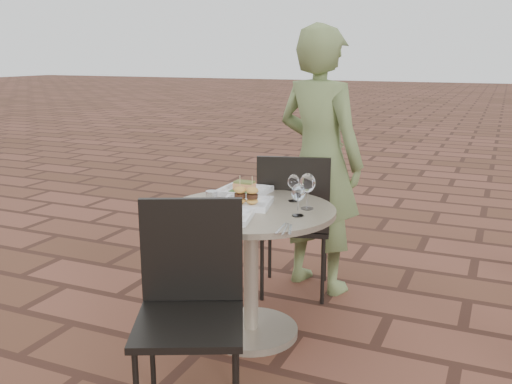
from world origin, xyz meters
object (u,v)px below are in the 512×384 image
at_px(plate_salmon, 244,190).
at_px(plate_tuna, 227,217).
at_px(cafe_table, 251,252).
at_px(diner, 320,161).
at_px(plate_sliders, 246,200).
at_px(chair_far, 294,214).
at_px(chair_near, 191,292).

xyz_separation_m(plate_salmon, plate_tuna, (0.15, -0.52, -0.01)).
height_order(cafe_table, diner, diner).
relative_size(cafe_table, plate_sliders, 2.94).
distance_m(cafe_table, plate_salmon, 0.42).
bearing_deg(diner, plate_tuna, 100.61).
bearing_deg(plate_salmon, plate_sliders, -63.11).
height_order(plate_salmon, plate_sliders, plate_sliders).
bearing_deg(diner, plate_salmon, 79.75).
relative_size(chair_far, plate_salmon, 3.48).
distance_m(chair_near, diner, 1.57).
distance_m(plate_sliders, plate_tuna, 0.27).
relative_size(plate_sliders, plate_tuna, 1.10).
bearing_deg(plate_sliders, plate_salmon, 116.89).
bearing_deg(plate_sliders, chair_far, 82.09).
xyz_separation_m(chair_far, plate_sliders, (-0.08, -0.55, 0.21)).
bearing_deg(chair_far, plate_tuna, 71.20).
bearing_deg(plate_salmon, diner, 61.59).
height_order(chair_far, plate_sliders, chair_far).
xyz_separation_m(cafe_table, chair_near, (0.05, -0.72, 0.07)).
height_order(chair_far, chair_near, same).
bearing_deg(plate_tuna, chair_far, 86.10).
xyz_separation_m(cafe_table, plate_tuna, (-0.02, -0.25, 0.26)).
relative_size(diner, plate_salmon, 6.39).
height_order(chair_far, diner, diner).
height_order(plate_salmon, plate_tuna, plate_salmon).
bearing_deg(cafe_table, plate_sliders, 146.40).
distance_m(diner, plate_sliders, 0.81).
height_order(chair_far, plate_tuna, chair_far).
height_order(diner, plate_salmon, diner).
bearing_deg(chair_near, plate_tuna, 72.75).
relative_size(diner, plate_sliders, 5.58).
xyz_separation_m(chair_far, diner, (0.08, 0.23, 0.30)).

